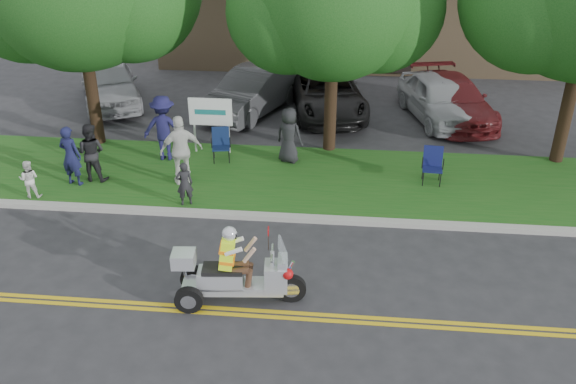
# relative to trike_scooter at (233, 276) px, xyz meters

# --- Properties ---
(ground) EXTENTS (120.00, 120.00, 0.00)m
(ground) POSITION_rel_trike_scooter_xyz_m (1.05, 0.14, -0.58)
(ground) COLOR #28282B
(ground) RESTS_ON ground
(centerline_near) EXTENTS (60.00, 0.10, 0.01)m
(centerline_near) POSITION_rel_trike_scooter_xyz_m (1.05, -0.44, -0.58)
(centerline_near) COLOR gold
(centerline_near) RESTS_ON ground
(centerline_far) EXTENTS (60.00, 0.10, 0.01)m
(centerline_far) POSITION_rel_trike_scooter_xyz_m (1.05, -0.28, -0.58)
(centerline_far) COLOR gold
(centerline_far) RESTS_ON ground
(curb) EXTENTS (60.00, 0.25, 0.12)m
(curb) POSITION_rel_trike_scooter_xyz_m (1.05, 3.19, -0.52)
(curb) COLOR #A8A89E
(curb) RESTS_ON ground
(grass_verge) EXTENTS (60.00, 4.00, 0.10)m
(grass_verge) POSITION_rel_trike_scooter_xyz_m (1.05, 5.34, -0.53)
(grass_verge) COLOR #195416
(grass_verge) RESTS_ON ground
(commercial_building) EXTENTS (18.00, 8.20, 4.00)m
(commercial_building) POSITION_rel_trike_scooter_xyz_m (3.05, 19.12, 1.43)
(commercial_building) COLOR #9E7F5B
(commercial_building) RESTS_ON ground
(business_sign) EXTENTS (1.25, 0.06, 1.75)m
(business_sign) POSITION_rel_trike_scooter_xyz_m (-1.85, 6.74, 0.67)
(business_sign) COLOR silver
(business_sign) RESTS_ON ground
(trike_scooter) EXTENTS (2.55, 0.89, 1.67)m
(trike_scooter) POSITION_rel_trike_scooter_xyz_m (0.00, 0.00, 0.00)
(trike_scooter) COLOR black
(trike_scooter) RESTS_ON ground
(lawn_chair_a) EXTENTS (0.58, 0.60, 0.94)m
(lawn_chair_a) POSITION_rel_trike_scooter_xyz_m (-1.48, 6.26, 0.05)
(lawn_chair_a) COLOR black
(lawn_chair_a) RESTS_ON grass_verge
(lawn_chair_b) EXTENTS (0.54, 0.56, 0.96)m
(lawn_chair_b) POSITION_rel_trike_scooter_xyz_m (4.34, 5.42, 0.06)
(lawn_chair_b) COLOR black
(lawn_chair_b) RESTS_ON grass_verge
(spectator_adult_left) EXTENTS (0.66, 0.50, 1.62)m
(spectator_adult_left) POSITION_rel_trike_scooter_xyz_m (-5.04, 4.35, 0.33)
(spectator_adult_left) COLOR #16193F
(spectator_adult_left) RESTS_ON grass_verge
(spectator_adult_mid) EXTENTS (0.80, 0.64, 1.58)m
(spectator_adult_mid) POSITION_rel_trike_scooter_xyz_m (-4.61, 4.65, 0.31)
(spectator_adult_mid) COLOR black
(spectator_adult_mid) RESTS_ON grass_verge
(spectator_adult_right) EXTENTS (1.19, 0.87, 1.87)m
(spectator_adult_right) POSITION_rel_trike_scooter_xyz_m (-2.19, 4.69, 0.46)
(spectator_adult_right) COLOR silver
(spectator_adult_right) RESTS_ON grass_verge
(spectator_chair_a) EXTENTS (1.23, 0.73, 1.87)m
(spectator_chair_a) POSITION_rel_trike_scooter_xyz_m (-3.07, 6.16, 0.46)
(spectator_chair_a) COLOR #1A1946
(spectator_chair_a) RESTS_ON grass_verge
(spectator_chair_b) EXTENTS (0.91, 0.76, 1.59)m
(spectator_chair_b) POSITION_rel_trike_scooter_xyz_m (0.46, 6.31, 0.32)
(spectator_chair_b) COLOR black
(spectator_chair_b) RESTS_ON grass_verge
(child_left) EXTENTS (0.49, 0.41, 1.13)m
(child_left) POSITION_rel_trike_scooter_xyz_m (-1.84, 3.54, 0.09)
(child_left) COLOR black
(child_left) RESTS_ON grass_verge
(child_right) EXTENTS (0.54, 0.45, 0.99)m
(child_right) POSITION_rel_trike_scooter_xyz_m (-5.83, 3.54, 0.02)
(child_right) COLOR silver
(child_right) RESTS_ON grass_verge
(parked_car_far_left) EXTENTS (3.63, 4.98, 1.58)m
(parked_car_far_left) POSITION_rel_trike_scooter_xyz_m (-6.42, 10.88, 0.21)
(parked_car_far_left) COLOR #98999F
(parked_car_far_left) RESTS_ON ground
(parked_car_left) EXTENTS (3.22, 4.80, 1.50)m
(parked_car_left) POSITION_rel_trike_scooter_xyz_m (-1.20, 10.41, 0.17)
(parked_car_left) COLOR #323235
(parked_car_left) RESTS_ON ground
(parked_car_mid) EXTENTS (3.13, 5.32, 1.39)m
(parked_car_mid) POSITION_rel_trike_scooter_xyz_m (1.34, 10.68, 0.11)
(parked_car_mid) COLOR black
(parked_car_mid) RESTS_ON ground
(parked_car_right) EXTENTS (2.89, 4.97, 1.35)m
(parked_car_right) POSITION_rel_trike_scooter_xyz_m (5.55, 10.52, 0.10)
(parked_car_right) COLOR #561416
(parked_car_right) RESTS_ON ground
(parked_car_far_right) EXTENTS (2.76, 4.60, 1.46)m
(parked_car_far_right) POSITION_rel_trike_scooter_xyz_m (5.05, 10.41, 0.15)
(parked_car_far_right) COLOR #9A9DA1
(parked_car_far_right) RESTS_ON ground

